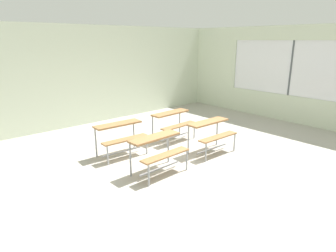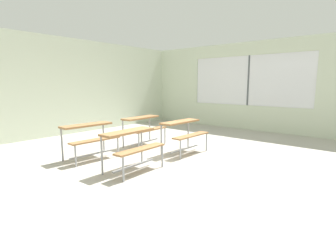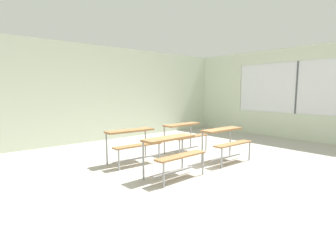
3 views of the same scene
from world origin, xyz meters
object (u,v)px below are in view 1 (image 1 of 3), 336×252
(desk_bench_r0c1, at_px, (211,130))
(desk_bench_r1c1, at_px, (173,119))
(desk_bench_r1c0, at_px, (121,132))
(desk_bench_r0c0, at_px, (158,146))

(desk_bench_r0c1, bearing_deg, desk_bench_r1c1, 94.32)
(desk_bench_r0c1, relative_size, desk_bench_r1c1, 0.99)
(desk_bench_r0c1, distance_m, desk_bench_r1c0, 2.09)
(desk_bench_r0c1, height_order, desk_bench_r1c0, same)
(desk_bench_r0c0, relative_size, desk_bench_r1c0, 0.99)
(desk_bench_r0c0, height_order, desk_bench_r1c0, same)
(desk_bench_r0c0, distance_m, desk_bench_r1c1, 2.01)
(desk_bench_r0c1, xyz_separation_m, desk_bench_r1c0, (-1.68, 1.24, 0.00))
(desk_bench_r1c1, bearing_deg, desk_bench_r1c0, 177.91)
(desk_bench_r0c0, distance_m, desk_bench_r1c0, 1.27)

